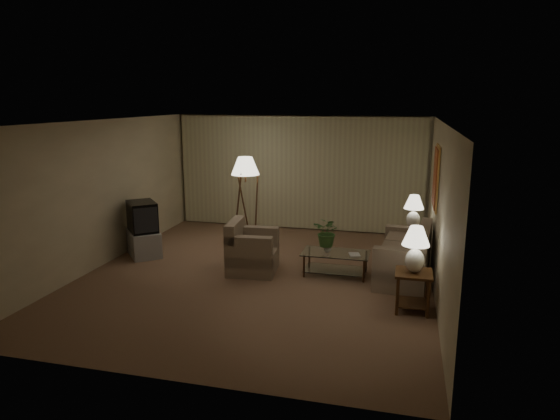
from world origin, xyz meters
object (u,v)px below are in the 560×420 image
Objects in this scene: armchair at (253,252)px; table_lamp_near at (416,245)px; side_table_far at (412,238)px; vase at (327,248)px; ottoman at (239,236)px; crt_tv at (142,216)px; tv_cabinet at (144,243)px; table_lamp_far at (414,209)px; floor_lamp at (246,198)px; sofa at (403,258)px; side_table_near at (413,284)px; coffee_table at (336,260)px.

table_lamp_near is (2.79, -1.07, 0.64)m from armchair.
armchair is 1.74× the size of side_table_far.
ottoman is at bearing 146.46° from vase.
tv_cabinet is at bearing 0.00° from crt_tv.
crt_tv is 2.09m from ottoman.
table_lamp_far is 3.53m from floor_lamp.
table_lamp_near is at bearing -90.00° from side_table_far.
crt_tv is (0.00, 0.00, 0.55)m from tv_cabinet.
tv_cabinet is (-5.05, 0.12, -0.12)m from sofa.
tv_cabinet is 0.54× the size of floor_lamp.
table_lamp_near reaches higher than side_table_near.
armchair reaches higher than ottoman.
table_lamp_far is 3.71m from ottoman.
table_lamp_near is 0.37× the size of floor_lamp.
floor_lamp is (-3.51, 0.31, 0.57)m from side_table_far.
sofa is 1.26m from side_table_far.
side_table_near is at bearing -36.51° from ottoman.
vase is (-1.46, 1.25, -0.52)m from table_lamp_near.
sofa is 2.15× the size of crt_tv.
armchair is at bearing 159.03° from table_lamp_near.
tv_cabinet is at bearing -167.74° from table_lamp_far.
vase is (-1.46, -1.35, -0.51)m from table_lamp_far.
sofa is at bearing 47.82° from crt_tv.
table_lamp_near is at bearing 33.40° from crt_tv.
table_lamp_near is at bearing 11.78° from sofa.
tv_cabinet is (-5.20, -1.13, -0.74)m from table_lamp_far.
vase is (3.74, -0.22, 0.23)m from tv_cabinet.
armchair is 0.88× the size of coffee_table.
armchair is 1.24× the size of crt_tv.
armchair is at bearing 39.77° from tv_cabinet.
ottoman is (1.59, 1.21, -0.62)m from crt_tv.
side_table_far is 0.59m from table_lamp_far.
sofa is 5.07m from crt_tv.
coffee_table is 1.18× the size of tv_cabinet.
table_lamp_near reaches higher than crt_tv.
sofa is 1.32m from vase.
sofa reaches higher than side_table_far.
armchair is 2.99m from side_table_near.
table_lamp_near is at bearing -90.00° from table_lamp_far.
table_lamp_near is at bearing -39.61° from floor_lamp.
vase is at bearing -137.33° from table_lamp_far.
coffee_table is at bearing -31.78° from ottoman.
ottoman is at bearing 86.43° from tv_cabinet.
sofa reaches higher than ottoman.
side_table_near is at bearing -43.56° from coffee_table.
side_table_far is 4.41× the size of vase.
table_lamp_near is at bearing 33.40° from tv_cabinet.
table_lamp_far is at bearing 180.00° from side_table_far.
sofa is at bearing -89.54° from armchair.
coffee_table is (-1.31, -1.35, -0.12)m from side_table_far.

